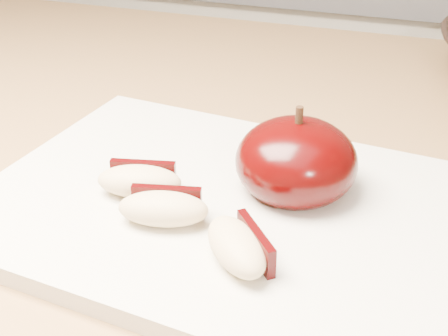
% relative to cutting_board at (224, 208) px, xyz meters
% --- Properties ---
extents(back_cabinet, '(2.40, 0.62, 0.94)m').
position_rel_cutting_board_xyz_m(back_cabinet, '(-0.09, 0.83, -0.44)').
color(back_cabinet, silver).
rests_on(back_cabinet, ground).
extents(cutting_board, '(0.35, 0.27, 0.01)m').
position_rel_cutting_board_xyz_m(cutting_board, '(0.00, 0.00, 0.00)').
color(cutting_board, silver).
rests_on(cutting_board, island_counter).
extents(apple_half, '(0.09, 0.09, 0.07)m').
position_rel_cutting_board_xyz_m(apple_half, '(0.04, 0.03, 0.03)').
color(apple_half, black).
rests_on(apple_half, cutting_board).
extents(apple_wedge_a, '(0.06, 0.04, 0.02)m').
position_rel_cutting_board_xyz_m(apple_wedge_a, '(-0.06, -0.01, 0.02)').
color(apple_wedge_a, beige).
rests_on(apple_wedge_a, cutting_board).
extents(apple_wedge_b, '(0.06, 0.04, 0.02)m').
position_rel_cutting_board_xyz_m(apple_wedge_b, '(-0.03, -0.04, 0.02)').
color(apple_wedge_b, beige).
rests_on(apple_wedge_b, cutting_board).
extents(apple_wedge_c, '(0.06, 0.06, 0.02)m').
position_rel_cutting_board_xyz_m(apple_wedge_c, '(0.03, -0.06, 0.02)').
color(apple_wedge_c, beige).
rests_on(apple_wedge_c, cutting_board).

